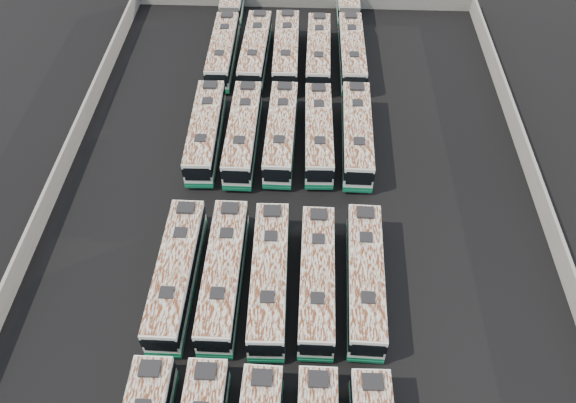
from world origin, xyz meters
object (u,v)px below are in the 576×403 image
at_px(bus_midfront_right, 317,279).
at_px(bus_midback_left, 243,133).
at_px(bus_midback_right, 319,133).
at_px(bus_midback_far_right, 357,134).
at_px(bus_midfront_far_right, 365,278).
at_px(bus_back_left, 255,51).
at_px(bus_midfront_far_left, 177,273).
at_px(bus_midfront_center, 270,277).
at_px(bus_midback_center, 281,132).
at_px(bus_back_far_left, 226,35).
at_px(bus_midback_far_left, 206,131).
at_px(bus_back_far_right, 350,36).
at_px(bus_back_center, 286,51).
at_px(bus_midfront_left, 224,274).
at_px(bus_back_right, 318,52).

xyz_separation_m(bus_midfront_right, bus_midback_left, (-7.44, 16.98, 0.06)).
bearing_deg(bus_midback_right, bus_midback_far_right, -1.31).
height_order(bus_midfront_far_right, bus_back_left, bus_back_left).
height_order(bus_midfront_far_left, bus_midback_right, bus_midfront_far_left).
distance_m(bus_midfront_center, bus_midfront_far_right, 7.51).
bearing_deg(bus_midback_right, bus_midback_center, 179.50).
height_order(bus_midback_right, bus_back_far_left, bus_midback_right).
xyz_separation_m(bus_midback_far_left, bus_midback_left, (3.76, -0.12, 0.02)).
bearing_deg(bus_midback_far_left, bus_midfront_far_right, -49.68).
height_order(bus_midfront_right, bus_back_far_right, bus_back_far_right).
distance_m(bus_midfront_center, bus_midback_far_right, 18.87).
bearing_deg(bus_midfront_right, bus_midfront_far_right, 3.64).
bearing_deg(bus_back_center, bus_midfront_left, -97.23).
bearing_deg(bus_midback_right, bus_back_far_left, 121.64).
bearing_deg(bus_midfront_far_left, bus_midback_far_right, 49.54).
bearing_deg(bus_midfront_center, bus_back_left, 95.65).
distance_m(bus_back_left, bus_back_far_right, 11.73).
relative_size(bus_midback_left, bus_midback_right, 1.03).
distance_m(bus_midfront_right, bus_midback_far_left, 20.44).
bearing_deg(bus_midback_center, bus_back_far_left, 114.25).
xyz_separation_m(bus_midfront_far_right, bus_midback_left, (-11.20, 16.77, 0.02)).
bearing_deg(bus_midfront_far_right, bus_back_far_left, 114.90).
relative_size(bus_back_center, bus_back_right, 1.04).
relative_size(bus_midfront_right, bus_midback_left, 0.97).
bearing_deg(bus_midback_left, bus_midback_center, 4.21).
relative_size(bus_midfront_left, bus_back_center, 0.99).
bearing_deg(bus_back_far_right, bus_midfront_right, -96.81).
xyz_separation_m(bus_midfront_far_right, bus_midback_far_right, (0.06, 17.05, 0.03)).
bearing_deg(bus_back_far_left, bus_midfront_right, -72.46).
relative_size(bus_midback_right, bus_back_far_right, 0.64).
height_order(bus_midfront_far_right, bus_midback_center, bus_midfront_far_right).
xyz_separation_m(bus_midback_right, bus_back_far_left, (-11.22, 17.44, -0.02)).
bearing_deg(bus_midfront_center, bus_back_right, 82.36).
relative_size(bus_midfront_far_right, bus_back_left, 0.99).
height_order(bus_back_left, bus_back_far_right, bus_back_left).
height_order(bus_midfront_left, bus_back_far_right, bus_midfront_left).
height_order(bus_midfront_left, bus_back_far_left, bus_midfront_left).
relative_size(bus_midback_far_right, bus_back_far_left, 0.68).
xyz_separation_m(bus_back_far_left, bus_back_right, (11.13, -3.25, 0.02)).
height_order(bus_midback_center, bus_midback_far_right, bus_midback_far_right).
xyz_separation_m(bus_midfront_right, bus_back_left, (-7.38, 31.45, 0.05)).
xyz_separation_m(bus_midfront_center, bus_back_far_left, (-7.44, 34.74, -0.08)).
height_order(bus_midback_far_right, bus_back_center, bus_midback_far_right).
bearing_deg(bus_back_far_right, bus_back_center, -155.86).
distance_m(bus_midback_left, bus_back_left, 14.47).
bearing_deg(bus_midfront_far_right, bus_midfront_far_left, -177.89).
xyz_separation_m(bus_midback_left, bus_back_far_right, (11.23, 18.06, -0.04)).
bearing_deg(bus_midfront_center, bus_midfront_far_right, 0.89).
xyz_separation_m(bus_midfront_far_right, bus_back_right, (-3.81, 31.25, -0.04)).
xyz_separation_m(bus_back_center, bus_back_far_right, (7.57, 3.49, -0.04)).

